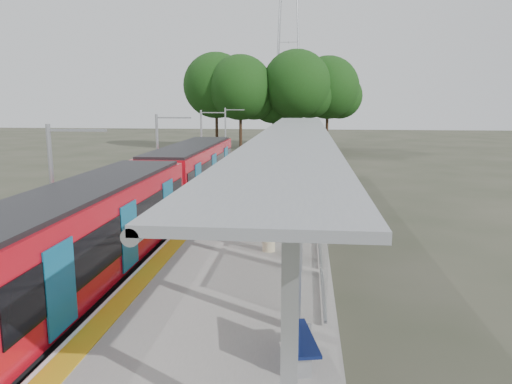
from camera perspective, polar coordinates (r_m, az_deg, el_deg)
trackbed at (r=30.10m, az=-7.14°, el=-1.23°), size 3.00×70.00×0.24m
platform at (r=29.35m, az=1.44°, el=-0.69°), size 6.00×50.00×1.00m
tactile_strip at (r=29.56m, az=-3.49°, el=0.38°), size 0.60×50.00×0.02m
end_fence at (r=53.91m, az=3.50°, el=5.56°), size 6.00×0.10×1.20m
train at (r=22.67m, az=-11.45°, el=-0.22°), size 2.74×27.60×3.62m
canopy at (r=24.99m, az=4.49°, el=5.90°), size 3.27×38.00×3.66m
pylon at (r=82.78m, az=3.77°, el=19.33°), size 8.00×4.00×38.00m
tree_cluster at (r=62.58m, az=1.69°, el=11.86°), size 21.84×11.83×12.20m
catenary_masts at (r=29.15m, az=-11.00°, el=3.84°), size 2.08×48.16×5.40m
bench_near at (r=10.37m, az=4.59°, el=-15.78°), size 0.83×1.70×1.11m
bench_mid at (r=29.98m, az=6.04°, el=1.54°), size 0.93×1.61×1.06m
bench_far at (r=33.27m, az=6.51°, el=2.32°), size 0.73×1.46×0.96m
info_pillar_near at (r=17.25m, az=1.48°, el=-4.04°), size 0.44×0.44×1.97m
info_pillar_far at (r=36.39m, az=3.16°, el=3.48°), size 0.40×0.40×1.77m
litter_bin at (r=20.13m, az=1.98°, el=-3.06°), size 0.55×0.55×0.94m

